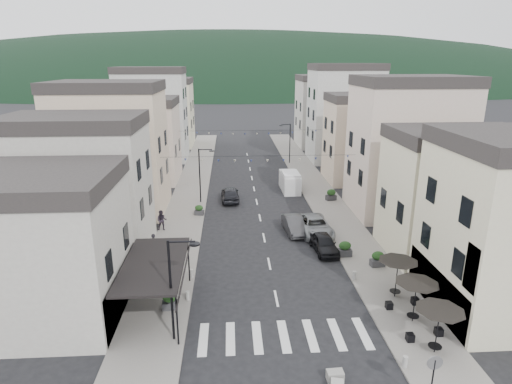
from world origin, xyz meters
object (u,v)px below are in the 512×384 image
(parked_car_d, at_px, (292,184))
(pedestrian_b, at_px, (162,220))
(parked_car_e, at_px, (230,194))
(parked_car_c, at_px, (315,226))
(delivery_van, at_px, (290,181))
(parked_car_b, at_px, (294,225))
(pedestrian_a, at_px, (154,245))
(parked_car_a, at_px, (324,243))

(parked_car_d, xyz_separation_m, pedestrian_b, (-13.56, -12.35, 0.37))
(parked_car_e, bearing_deg, pedestrian_b, 51.41)
(parked_car_c, distance_m, delivery_van, 13.45)
(parked_car_b, distance_m, pedestrian_a, 12.50)
(parked_car_a, height_order, parked_car_e, parked_car_e)
(delivery_van, relative_size, pedestrian_b, 2.63)
(parked_car_e, distance_m, delivery_van, 7.90)
(parked_car_a, relative_size, parked_car_e, 0.91)
(parked_car_c, bearing_deg, pedestrian_a, -167.03)
(parked_car_a, height_order, pedestrian_a, pedestrian_a)
(parked_car_c, xyz_separation_m, pedestrian_a, (-13.49, -3.90, 0.26))
(parked_car_c, distance_m, parked_car_e, 12.47)
(parked_car_d, distance_m, pedestrian_a, 22.20)
(parked_car_a, xyz_separation_m, pedestrian_b, (-13.67, 5.11, 0.34))
(parked_car_a, bearing_deg, parked_car_d, 85.59)
(parked_car_a, distance_m, parked_car_d, 17.46)
(parked_car_a, height_order, parked_car_c, parked_car_c)
(pedestrian_a, distance_m, pedestrian_b, 5.37)
(parked_car_b, height_order, parked_car_d, parked_car_b)
(delivery_van, bearing_deg, pedestrian_a, -128.17)
(delivery_van, bearing_deg, parked_car_d, 50.32)
(parked_car_b, xyz_separation_m, delivery_van, (1.40, 12.94, 0.43))
(parked_car_d, bearing_deg, parked_car_e, -145.97)
(delivery_van, bearing_deg, parked_car_c, -89.43)
(parked_car_e, height_order, pedestrian_b, pedestrian_b)
(parked_car_d, xyz_separation_m, pedestrian_a, (-13.38, -17.71, 0.34))
(parked_car_c, relative_size, delivery_van, 1.12)
(parked_car_d, height_order, parked_car_e, parked_car_e)
(parked_car_e, height_order, delivery_van, delivery_van)
(parked_car_b, xyz_separation_m, pedestrian_b, (-11.87, 0.95, 0.34))
(parked_car_e, bearing_deg, parked_car_c, 124.31)
(parked_car_e, xyz_separation_m, delivery_van, (7.09, 3.47, 0.36))
(parked_car_a, relative_size, parked_car_c, 0.76)
(parked_car_d, distance_m, pedestrian_b, 18.35)
(pedestrian_b, bearing_deg, parked_car_a, -19.16)
(parked_car_a, relative_size, parked_car_b, 0.96)
(delivery_van, xyz_separation_m, pedestrian_a, (-13.09, -17.35, -0.12))
(parked_car_b, relative_size, delivery_van, 0.88)
(parked_car_b, bearing_deg, delivery_van, 78.62)
(parked_car_b, bearing_deg, parked_car_c, -20.87)
(parked_car_a, bearing_deg, parked_car_c, 85.24)
(parked_car_a, xyz_separation_m, parked_car_c, (0.00, 3.65, 0.05))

